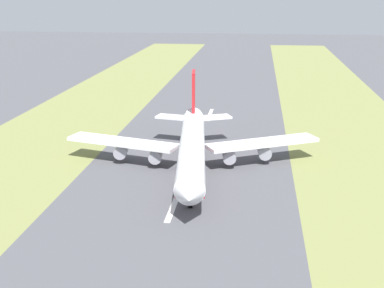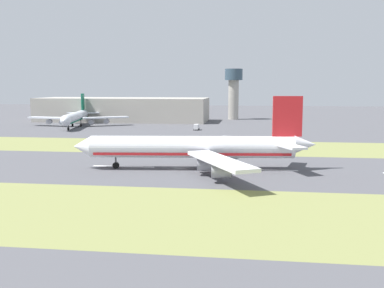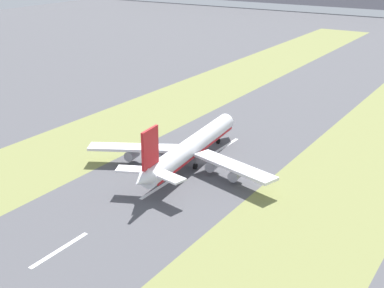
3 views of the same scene
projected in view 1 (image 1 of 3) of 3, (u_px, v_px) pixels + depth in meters
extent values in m
plane|color=#4C4C51|center=(185.00, 177.00, 124.04)|extent=(800.00, 800.00, 0.00)
cube|color=olive|center=(1.00, 169.00, 129.32)|extent=(40.00, 600.00, 0.01)
cube|color=silver|center=(210.00, 115.00, 184.79)|extent=(1.20, 18.00, 0.01)
cube|color=silver|center=(197.00, 148.00, 146.70)|extent=(1.20, 18.00, 0.01)
cube|color=silver|center=(174.00, 204.00, 108.62)|extent=(1.20, 18.00, 0.01)
cylinder|color=white|center=(192.00, 147.00, 125.77)|extent=(11.89, 56.32, 6.00)
cone|color=white|center=(189.00, 196.00, 96.51)|extent=(6.38, 5.59, 5.88)
cone|color=white|center=(194.00, 114.00, 155.28)|extent=(5.71, 6.51, 5.10)
cube|color=red|center=(192.00, 154.00, 126.23)|extent=(11.35, 54.06, 0.70)
cube|color=white|center=(263.00, 143.00, 132.67)|extent=(28.41, 18.94, 0.90)
cube|color=white|center=(122.00, 142.00, 133.23)|extent=(29.53, 13.73, 0.90)
cylinder|color=#93939E|center=(229.00, 156.00, 130.41)|extent=(3.69, 5.11, 3.20)
cylinder|color=#93939E|center=(264.00, 152.00, 133.62)|extent=(3.69, 5.11, 3.20)
cylinder|color=#93939E|center=(156.00, 155.00, 130.69)|extent=(3.69, 5.11, 3.20)
cylinder|color=#93939E|center=(121.00, 151.00, 134.19)|extent=(3.69, 5.11, 3.20)
cube|color=red|center=(194.00, 91.00, 148.31)|extent=(1.64, 8.04, 11.00)
cube|color=white|center=(213.00, 117.00, 150.34)|extent=(10.93, 8.10, 0.60)
cube|color=white|center=(174.00, 117.00, 150.51)|extent=(10.69, 6.37, 0.60)
cylinder|color=#59595E|center=(190.00, 196.00, 106.40)|extent=(0.50, 0.50, 3.20)
cylinder|color=black|center=(190.00, 203.00, 106.85)|extent=(1.09, 1.89, 1.80)
cylinder|color=#59595E|center=(203.00, 158.00, 129.65)|extent=(0.50, 0.50, 3.20)
cylinder|color=black|center=(203.00, 165.00, 130.10)|extent=(1.09, 1.89, 1.80)
cylinder|color=#59595E|center=(182.00, 158.00, 129.73)|extent=(0.50, 0.50, 3.20)
cylinder|color=black|center=(182.00, 164.00, 130.18)|extent=(1.09, 1.89, 1.80)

